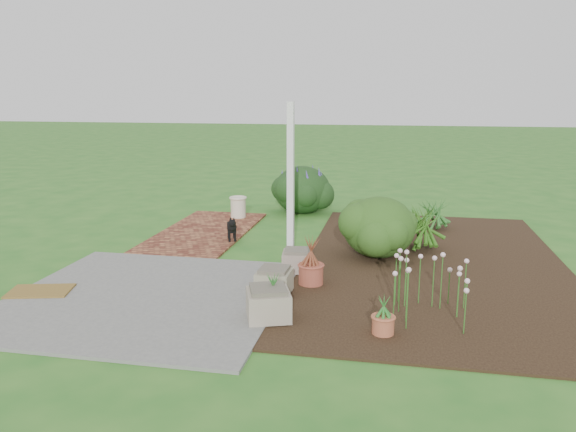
% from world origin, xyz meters
% --- Properties ---
extents(ground, '(80.00, 80.00, 0.00)m').
position_xyz_m(ground, '(0.00, 0.00, 0.00)').
color(ground, '#286820').
rests_on(ground, ground).
extents(concrete_patio, '(3.50, 3.50, 0.04)m').
position_xyz_m(concrete_patio, '(-1.25, -1.75, 0.02)').
color(concrete_patio, slate).
rests_on(concrete_patio, ground).
extents(brick_path, '(1.60, 3.50, 0.04)m').
position_xyz_m(brick_path, '(-1.70, 1.75, 0.02)').
color(brick_path, '#5D291D').
rests_on(brick_path, ground).
extents(garden_bed, '(4.00, 7.00, 0.03)m').
position_xyz_m(garden_bed, '(2.50, 0.50, 0.01)').
color(garden_bed, black).
rests_on(garden_bed, ground).
extents(veranda_post, '(0.10, 0.10, 2.50)m').
position_xyz_m(veranda_post, '(0.30, 0.10, 1.25)').
color(veranda_post, white).
rests_on(veranda_post, ground).
extents(stone_trough_near, '(0.63, 0.63, 0.33)m').
position_xyz_m(stone_trough_near, '(0.48, -2.18, 0.20)').
color(stone_trough_near, gray).
rests_on(stone_trough_near, concrete_patio).
extents(stone_trough_mid, '(0.45, 0.45, 0.29)m').
position_xyz_m(stone_trough_mid, '(0.36, -1.32, 0.19)').
color(stone_trough_mid, gray).
rests_on(stone_trough_mid, concrete_patio).
extents(stone_trough_far, '(0.47, 0.47, 0.28)m').
position_xyz_m(stone_trough_far, '(0.48, -0.33, 0.18)').
color(stone_trough_far, '#726356').
rests_on(stone_trough_far, concrete_patio).
extents(coir_doormat, '(0.90, 0.69, 0.02)m').
position_xyz_m(coir_doormat, '(-2.70, -1.91, 0.05)').
color(coir_doormat, brown).
rests_on(coir_doormat, concrete_patio).
extents(black_dog, '(0.26, 0.47, 0.42)m').
position_xyz_m(black_dog, '(-0.97, 1.15, 0.29)').
color(black_dog, black).
rests_on(black_dog, brick_path).
extents(cream_ceramic_urn, '(0.32, 0.32, 0.43)m').
position_xyz_m(cream_ceramic_urn, '(-1.40, 3.04, 0.25)').
color(cream_ceramic_urn, beige).
rests_on(cream_ceramic_urn, brick_path).
extents(evergreen_shrub, '(1.26, 1.26, 1.00)m').
position_xyz_m(evergreen_shrub, '(1.63, 0.76, 0.53)').
color(evergreen_shrub, '#17390E').
rests_on(evergreen_shrub, garden_bed).
extents(agapanthus_clump_back, '(1.26, 1.26, 0.90)m').
position_xyz_m(agapanthus_clump_back, '(2.29, 1.28, 0.48)').
color(agapanthus_clump_back, '#16380A').
rests_on(agapanthus_clump_back, garden_bed).
extents(agapanthus_clump_front, '(0.98, 0.98, 0.71)m').
position_xyz_m(agapanthus_clump_front, '(2.60, 2.81, 0.39)').
color(agapanthus_clump_front, '#113E13').
rests_on(agapanthus_clump_front, garden_bed).
extents(pink_flower_patch, '(1.36, 1.36, 0.70)m').
position_xyz_m(pink_flower_patch, '(2.35, -1.74, 0.38)').
color(pink_flower_patch, '#113D0F').
rests_on(pink_flower_patch, garden_bed).
extents(terracotta_pot_bronze, '(0.41, 0.41, 0.28)m').
position_xyz_m(terracotta_pot_bronze, '(0.77, -0.85, 0.17)').
color(terracotta_pot_bronze, '#974533').
rests_on(terracotta_pot_bronze, garden_bed).
extents(terracotta_pot_small_left, '(0.30, 0.30, 0.20)m').
position_xyz_m(terracotta_pot_small_left, '(1.81, -2.34, 0.13)').
color(terracotta_pot_small_left, '#AD5A3A').
rests_on(terracotta_pot_small_left, garden_bed).
extents(terracotta_pot_small_right, '(0.32, 0.32, 0.25)m').
position_xyz_m(terracotta_pot_small_right, '(0.52, -2.10, 0.16)').
color(terracotta_pot_small_right, '#9F5335').
rests_on(terracotta_pot_small_right, garden_bed).
extents(purple_flowering_bush, '(1.61, 1.61, 1.07)m').
position_xyz_m(purple_flowering_bush, '(-0.19, 4.01, 0.54)').
color(purple_flowering_bush, black).
rests_on(purple_flowering_bush, ground).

